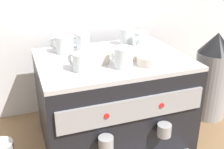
{
  "coord_description": "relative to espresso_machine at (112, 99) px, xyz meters",
  "views": [
    {
      "loc": [
        -0.38,
        -1.04,
        0.79
      ],
      "look_at": [
        0.0,
        0.0,
        0.32
      ],
      "focal_mm": 43.86,
      "sensor_mm": 36.0,
      "label": 1
    }
  ],
  "objects": [
    {
      "name": "ceramic_bowl_0",
      "position": [
        0.07,
        -0.01,
        0.22
      ],
      "size": [
        0.13,
        0.13,
        0.03
      ],
      "color": "beige",
      "rests_on": "espresso_machine"
    },
    {
      "name": "ceramic_cup_0",
      "position": [
        0.13,
        0.15,
        0.24
      ],
      "size": [
        0.1,
        0.08,
        0.08
      ],
      "color": "silver",
      "rests_on": "espresso_machine"
    },
    {
      "name": "espresso_machine",
      "position": [
        0.0,
        0.0,
        0.0
      ],
      "size": [
        0.63,
        0.59,
        0.4
      ],
      "color": "black",
      "rests_on": "ground_plane"
    },
    {
      "name": "ceramic_cup_2",
      "position": [
        -0.16,
        -0.09,
        0.24
      ],
      "size": [
        0.08,
        0.1,
        0.07
      ],
      "color": "silver",
      "rests_on": "espresso_machine"
    },
    {
      "name": "ceramic_cup_1",
      "position": [
        0.0,
        -0.12,
        0.24
      ],
      "size": [
        0.07,
        0.12,
        0.08
      ],
      "color": "silver",
      "rests_on": "espresso_machine"
    },
    {
      "name": "ground_plane",
      "position": [
        0.0,
        0.0,
        -0.2
      ],
      "size": [
        4.0,
        4.0,
        0.0
      ],
      "primitive_type": "plane",
      "color": "brown"
    },
    {
      "name": "ceramic_cup_5",
      "position": [
        -0.18,
        0.13,
        0.24
      ],
      "size": [
        0.1,
        0.1,
        0.08
      ],
      "color": "silver",
      "rests_on": "espresso_machine"
    },
    {
      "name": "tiled_backsplash_wall",
      "position": [
        0.0,
        0.36,
        0.31
      ],
      "size": [
        2.8,
        0.03,
        1.02
      ],
      "primitive_type": "cube",
      "color": "silver",
      "rests_on": "ground_plane"
    },
    {
      "name": "ceramic_bowl_1",
      "position": [
        0.11,
        -0.13,
        0.22
      ],
      "size": [
        0.1,
        0.1,
        0.04
      ],
      "color": "beige",
      "rests_on": "espresso_machine"
    },
    {
      "name": "coffee_grinder",
      "position": [
        0.55,
        0.01,
        0.03
      ],
      "size": [
        0.18,
        0.18,
        0.46
      ],
      "color": "#939399",
      "rests_on": "ground_plane"
    },
    {
      "name": "ceramic_cup_4",
      "position": [
        -0.1,
        0.13,
        0.24
      ],
      "size": [
        0.1,
        0.07,
        0.08
      ],
      "color": "silver",
      "rests_on": "espresso_machine"
    },
    {
      "name": "ceramic_cup_3",
      "position": [
        0.16,
        0.07,
        0.24
      ],
      "size": [
        0.09,
        0.08,
        0.08
      ],
      "color": "silver",
      "rests_on": "espresso_machine"
    },
    {
      "name": "ceramic_bowl_2",
      "position": [
        -0.08,
        -0.02,
        0.22
      ],
      "size": [
        0.12,
        0.12,
        0.04
      ],
      "color": "beige",
      "rests_on": "espresso_machine"
    }
  ]
}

